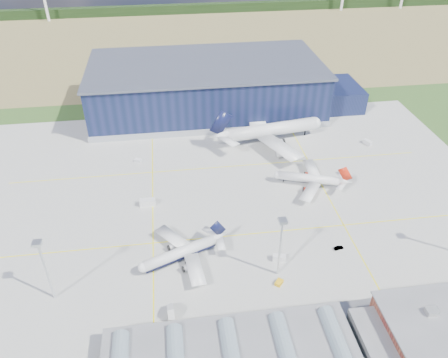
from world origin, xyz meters
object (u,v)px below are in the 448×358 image
Objects in this scene: hangar at (211,89)px; car_a at (433,302)px; airliner_navy at (180,248)px; airliner_red at (309,175)px; light_mast_west at (43,261)px; gse_cart_b at (138,161)px; gse_van_a at (148,202)px; gse_cart_a at (281,175)px; airliner_widebody at (272,123)px; car_b at (339,248)px; gse_van_c at (279,258)px; light_mast_center at (281,238)px; airstair at (171,314)px; gse_tug_b at (279,283)px; gse_van_b at (368,142)px.

hangar is 41.99× the size of car_a.
airliner_red is (55.06, 36.08, -0.11)m from airliner_navy.
gse_cart_b is at bearing 72.34° from light_mast_west.
gse_van_a reaches higher than gse_cart_a.
car_b is at bearing -94.14° from airliner_widebody.
hangar is 6.30× the size of light_mast_west.
gse_cart_a is at bearing -158.45° from airliner_navy.
gse_van_c is at bearing -128.68° from gse_van_a.
light_mast_center is 88.90m from gse_cart_b.
gse_cart_a is 83.09m from airstair.
airliner_navy is at bearing 76.57° from car_b.
light_mast_center is at bearing -134.23° from gse_van_a.
gse_cart_a is at bearing 115.39° from gse_tug_b.
light_mast_west reaches higher than airliner_widebody.
gse_cart_b is 0.74× the size of gse_van_c.
hangar is 84.57m from airliner_red.
airliner_red is (94.21, 46.53, -10.14)m from light_mast_west.
gse_van_b reaches higher than car_a.
car_a is (51.08, -142.80, -11.03)m from hangar.
gse_van_b is at bearing -167.58° from airliner_navy.
gse_van_b reaches higher than gse_tug_b.
airliner_navy is 54.77m from car_b.
car_b is at bearing -102.52° from gse_cart_b.
gse_van_a is (-34.72, -82.64, -10.29)m from hangar.
gse_cart_a is 0.68× the size of airstair.
gse_cart_a reaches higher than gse_tug_b.
light_mast_west is 121.99m from airliner_widebody.
airliner_navy is at bearing 161.28° from light_mast_center.
gse_cart_b is at bearing -2.29° from airliner_red.
airliner_red is 38.63m from car_b.
gse_cart_a is (56.73, 12.19, -0.64)m from gse_van_a.
hangar reaches higher than car_a.
hangar is at bearing 3.75° from car_b.
gse_cart_b is (-108.93, -0.82, -0.32)m from gse_van_b.
airliner_red reaches higher than gse_van_b.
airstair is at bearing -127.11° from airliner_widebody.
airliner_red is (24.21, 46.53, -10.14)m from light_mast_center.
hangar is 33.11× the size of gse_van_c.
gse_tug_b reaches higher than car_b.
gse_van_b is (62.63, 75.27, -14.42)m from light_mast_center.
light_mast_west is 5.19× the size of gse_van_b.
airliner_navy is 33.39m from gse_van_c.
airstair is (-49.72, -66.56, 0.80)m from gse_cart_a.
airliner_widebody is (87.30, 85.00, -6.02)m from light_mast_west.
gse_van_c is (-60.69, -69.41, 0.03)m from gse_van_b.
gse_van_c is at bearing 4.66° from light_mast_west.
light_mast_west is 70.00m from light_mast_center.
light_mast_center is 7.25× the size of gse_cart_a.
airliner_navy reaches higher than car_a.
gse_van_a reaches higher than gse_van_b.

